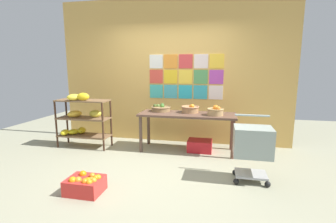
{
  "coord_description": "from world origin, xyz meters",
  "views": [
    {
      "loc": [
        1.02,
        -3.55,
        1.57
      ],
      "look_at": [
        0.11,
        0.64,
        0.81
      ],
      "focal_mm": 26.41,
      "sensor_mm": 36.0,
      "label": 1
    }
  ],
  "objects_px": {
    "banana_shelf_unit": "(81,118)",
    "fruit_basket_left": "(216,111)",
    "display_table": "(187,118)",
    "produce_crate_under_table": "(200,146)",
    "fruit_basket_back_left": "(190,109)",
    "shopping_cart": "(253,144)",
    "fruit_basket_right": "(161,108)",
    "orange_crate_foreground": "(85,184)"
  },
  "relations": [
    {
      "from": "fruit_basket_back_left",
      "to": "shopping_cart",
      "type": "bearing_deg",
      "value": -49.88
    },
    {
      "from": "shopping_cart",
      "to": "display_table",
      "type": "bearing_deg",
      "value": 142.77
    },
    {
      "from": "display_table",
      "to": "fruit_basket_back_left",
      "type": "xyz_separation_m",
      "value": [
        0.04,
        0.11,
        0.16
      ]
    },
    {
      "from": "fruit_basket_right",
      "to": "produce_crate_under_table",
      "type": "distance_m",
      "value": 1.05
    },
    {
      "from": "fruit_basket_right",
      "to": "shopping_cart",
      "type": "xyz_separation_m",
      "value": [
        1.6,
        -1.24,
        -0.24
      ]
    },
    {
      "from": "fruit_basket_back_left",
      "to": "fruit_basket_right",
      "type": "xyz_separation_m",
      "value": [
        -0.59,
        0.04,
        -0.02
      ]
    },
    {
      "from": "fruit_basket_left",
      "to": "fruit_basket_right",
      "type": "height_order",
      "value": "fruit_basket_left"
    },
    {
      "from": "banana_shelf_unit",
      "to": "fruit_basket_back_left",
      "type": "relative_size",
      "value": 3.21
    },
    {
      "from": "fruit_basket_back_left",
      "to": "orange_crate_foreground",
      "type": "bearing_deg",
      "value": -118.18
    },
    {
      "from": "orange_crate_foreground",
      "to": "shopping_cart",
      "type": "height_order",
      "value": "shopping_cart"
    },
    {
      "from": "fruit_basket_left",
      "to": "fruit_basket_right",
      "type": "xyz_separation_m",
      "value": [
        -1.07,
        0.22,
        -0.02
      ]
    },
    {
      "from": "display_table",
      "to": "produce_crate_under_table",
      "type": "height_order",
      "value": "display_table"
    },
    {
      "from": "display_table",
      "to": "banana_shelf_unit",
      "type": "bearing_deg",
      "value": -174.69
    },
    {
      "from": "fruit_basket_back_left",
      "to": "orange_crate_foreground",
      "type": "relative_size",
      "value": 0.78
    },
    {
      "from": "orange_crate_foreground",
      "to": "fruit_basket_back_left",
      "type": "bearing_deg",
      "value": 61.82
    },
    {
      "from": "produce_crate_under_table",
      "to": "shopping_cart",
      "type": "distance_m",
      "value": 1.45
    },
    {
      "from": "produce_crate_under_table",
      "to": "banana_shelf_unit",
      "type": "bearing_deg",
      "value": -174.64
    },
    {
      "from": "display_table",
      "to": "fruit_basket_right",
      "type": "height_order",
      "value": "fruit_basket_right"
    },
    {
      "from": "banana_shelf_unit",
      "to": "fruit_basket_left",
      "type": "bearing_deg",
      "value": 2.62
    },
    {
      "from": "display_table",
      "to": "fruit_basket_back_left",
      "type": "distance_m",
      "value": 0.2
    },
    {
      "from": "fruit_basket_left",
      "to": "produce_crate_under_table",
      "type": "relative_size",
      "value": 0.66
    },
    {
      "from": "banana_shelf_unit",
      "to": "display_table",
      "type": "height_order",
      "value": "banana_shelf_unit"
    },
    {
      "from": "display_table",
      "to": "orange_crate_foreground",
      "type": "relative_size",
      "value": 4.08
    },
    {
      "from": "fruit_basket_left",
      "to": "produce_crate_under_table",
      "type": "bearing_deg",
      "value": 160.11
    },
    {
      "from": "display_table",
      "to": "produce_crate_under_table",
      "type": "bearing_deg",
      "value": 5.79
    },
    {
      "from": "fruit_basket_back_left",
      "to": "orange_crate_foreground",
      "type": "distance_m",
      "value": 2.38
    },
    {
      "from": "fruit_basket_right",
      "to": "display_table",
      "type": "bearing_deg",
      "value": -14.95
    },
    {
      "from": "fruit_basket_left",
      "to": "orange_crate_foreground",
      "type": "xyz_separation_m",
      "value": [
        -1.55,
        -1.82,
        -0.69
      ]
    },
    {
      "from": "fruit_basket_back_left",
      "to": "fruit_basket_right",
      "type": "relative_size",
      "value": 0.89
    },
    {
      "from": "fruit_basket_left",
      "to": "produce_crate_under_table",
      "type": "distance_m",
      "value": 0.76
    },
    {
      "from": "fruit_basket_back_left",
      "to": "fruit_basket_left",
      "type": "distance_m",
      "value": 0.51
    },
    {
      "from": "fruit_basket_left",
      "to": "fruit_basket_right",
      "type": "bearing_deg",
      "value": 168.35
    },
    {
      "from": "display_table",
      "to": "fruit_basket_back_left",
      "type": "height_order",
      "value": "fruit_basket_back_left"
    },
    {
      "from": "shopping_cart",
      "to": "produce_crate_under_table",
      "type": "bearing_deg",
      "value": 134.66
    },
    {
      "from": "fruit_basket_back_left",
      "to": "shopping_cart",
      "type": "xyz_separation_m",
      "value": [
        1.01,
        -1.2,
        -0.26
      ]
    },
    {
      "from": "display_table",
      "to": "shopping_cart",
      "type": "height_order",
      "value": "shopping_cart"
    },
    {
      "from": "fruit_basket_back_left",
      "to": "produce_crate_under_table",
      "type": "distance_m",
      "value": 0.73
    },
    {
      "from": "produce_crate_under_table",
      "to": "fruit_basket_right",
      "type": "bearing_deg",
      "value": 171.35
    },
    {
      "from": "shopping_cart",
      "to": "fruit_basket_back_left",
      "type": "bearing_deg",
      "value": 138.85
    },
    {
      "from": "produce_crate_under_table",
      "to": "fruit_basket_back_left",
      "type": "bearing_deg",
      "value": 157.47
    },
    {
      "from": "fruit_basket_right",
      "to": "orange_crate_foreground",
      "type": "xyz_separation_m",
      "value": [
        -0.49,
        -2.04,
        -0.67
      ]
    },
    {
      "from": "banana_shelf_unit",
      "to": "fruit_basket_left",
      "type": "xyz_separation_m",
      "value": [
        2.61,
        0.12,
        0.21
      ]
    }
  ]
}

